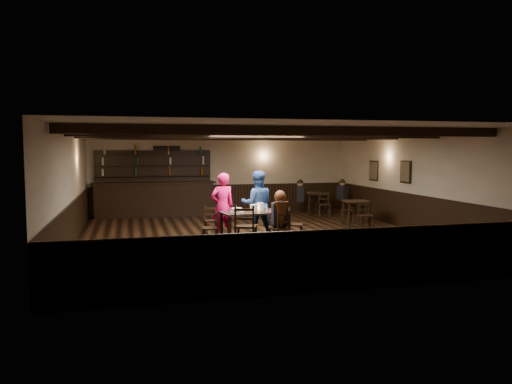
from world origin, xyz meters
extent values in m
plane|color=black|center=(0.00, 0.00, 0.00)|extent=(10.00, 10.00, 0.00)
cube|color=beige|center=(0.00, 5.00, 1.35)|extent=(9.00, 0.02, 2.70)
cube|color=beige|center=(0.00, -5.00, 1.35)|extent=(9.00, 0.02, 2.70)
cube|color=beige|center=(-4.50, 0.00, 1.35)|extent=(0.02, 10.00, 2.70)
cube|color=beige|center=(4.50, 0.00, 1.35)|extent=(0.02, 10.00, 2.70)
cube|color=silver|center=(0.00, 0.00, 2.70)|extent=(9.00, 10.00, 0.02)
cube|color=black|center=(0.00, 4.97, 0.50)|extent=(9.00, 0.04, 1.00)
cube|color=black|center=(0.00, -4.97, 0.50)|extent=(9.00, 0.04, 1.00)
cube|color=black|center=(-4.47, 0.00, 0.50)|extent=(0.04, 10.00, 1.00)
cube|color=black|center=(4.47, 0.00, 0.50)|extent=(0.04, 10.00, 1.00)
cube|color=black|center=(-1.90, 4.97, 1.85)|extent=(0.90, 0.03, 1.00)
cube|color=black|center=(-1.90, 4.95, 1.85)|extent=(0.80, 0.02, 0.90)
cube|color=black|center=(4.47, 0.50, 1.60)|extent=(0.03, 0.55, 0.65)
cube|color=#72664C|center=(4.45, 0.50, 1.60)|extent=(0.02, 0.45, 0.55)
cube|color=black|center=(4.47, 2.40, 1.55)|extent=(0.03, 0.55, 0.65)
cube|color=#72664C|center=(4.45, 2.40, 1.55)|extent=(0.02, 0.45, 0.55)
cube|color=black|center=(0.00, -3.00, 2.60)|extent=(8.90, 0.18, 0.18)
cube|color=black|center=(0.00, -1.00, 2.60)|extent=(8.90, 0.18, 0.18)
cube|color=black|center=(0.00, 1.00, 2.60)|extent=(8.90, 0.18, 0.18)
cube|color=black|center=(0.00, 3.00, 2.60)|extent=(8.90, 0.18, 0.18)
cube|color=black|center=(-0.94, -1.05, 0.36)|extent=(0.07, 0.07, 0.71)
cube|color=black|center=(-1.02, -0.41, 0.36)|extent=(0.07, 0.07, 0.71)
cube|color=black|center=(0.45, -0.88, 0.36)|extent=(0.07, 0.07, 0.71)
cube|color=black|center=(0.37, -0.24, 0.36)|extent=(0.07, 0.07, 0.71)
cube|color=black|center=(-0.28, -0.64, 0.73)|extent=(1.60, 0.94, 0.04)
cube|color=#A5A8AD|center=(-0.33, -0.28, 0.73)|extent=(1.51, 0.22, 0.04)
cube|color=#A5A8AD|center=(-0.24, -1.01, 0.73)|extent=(1.51, 0.22, 0.04)
cube|color=#A5A8AD|center=(0.46, -0.55, 0.73)|extent=(0.12, 0.76, 0.04)
cube|color=#A5A8AD|center=(-1.02, -0.74, 0.73)|extent=(0.12, 0.76, 0.04)
cube|color=black|center=(-0.36, -1.19, 0.24)|extent=(0.05, 0.05, 0.48)
cube|color=black|center=(-0.51, -1.54, 0.24)|extent=(0.05, 0.05, 0.48)
cube|color=black|center=(-0.73, -1.03, 0.24)|extent=(0.05, 0.05, 0.48)
cube|color=black|center=(-0.88, -1.38, 0.24)|extent=(0.05, 0.05, 0.48)
cube|color=black|center=(-0.62, -1.29, 0.50)|extent=(0.61, 0.60, 0.04)
cube|color=black|center=(-0.69, -1.46, 0.76)|extent=(0.45, 0.22, 0.50)
cube|color=black|center=(-0.69, -1.46, 0.71)|extent=(0.38, 0.18, 0.06)
cube|color=black|center=(-0.69, -1.46, 0.91)|extent=(0.38, 0.18, 0.06)
cube|color=black|center=(0.30, -1.03, 0.20)|extent=(0.04, 0.04, 0.40)
cube|color=black|center=(0.41, -1.32, 0.20)|extent=(0.04, 0.04, 0.40)
cube|color=black|center=(-0.01, -1.14, 0.20)|extent=(0.04, 0.04, 0.40)
cube|color=black|center=(0.10, -1.44, 0.20)|extent=(0.04, 0.04, 0.40)
cube|color=black|center=(0.20, -1.23, 0.42)|extent=(0.49, 0.48, 0.04)
cube|color=black|center=(0.25, -1.38, 0.63)|extent=(0.38, 0.16, 0.42)
cube|color=black|center=(0.25, -1.38, 0.58)|extent=(0.32, 0.14, 0.05)
cube|color=black|center=(0.25, -1.38, 0.75)|extent=(0.32, 0.14, 0.05)
cube|color=black|center=(-1.48, -0.55, 0.19)|extent=(0.03, 0.03, 0.38)
cube|color=black|center=(-1.18, -0.57, 0.19)|extent=(0.03, 0.03, 0.38)
cube|color=black|center=(-1.51, -0.87, 0.19)|extent=(0.03, 0.03, 0.38)
cube|color=black|center=(-1.20, -0.89, 0.19)|extent=(0.03, 0.03, 0.38)
cube|color=black|center=(-1.34, -0.72, 0.40)|extent=(0.38, 0.40, 0.04)
cube|color=black|center=(-1.19, -0.73, 0.60)|extent=(0.06, 0.38, 0.40)
cube|color=black|center=(-1.19, -0.73, 0.56)|extent=(0.04, 0.32, 0.04)
cube|color=black|center=(-1.19, -0.73, 0.72)|extent=(0.04, 0.32, 0.04)
cube|color=black|center=(0.83, -0.92, 0.19)|extent=(0.04, 0.04, 0.39)
cube|color=black|center=(0.55, -0.80, 0.19)|extent=(0.04, 0.04, 0.39)
cube|color=black|center=(0.96, -0.62, 0.19)|extent=(0.04, 0.04, 0.39)
cube|color=black|center=(0.68, -0.50, 0.19)|extent=(0.04, 0.04, 0.39)
cube|color=black|center=(0.75, -0.71, 0.41)|extent=(0.48, 0.49, 0.04)
cube|color=black|center=(0.61, -0.65, 0.61)|extent=(0.18, 0.36, 0.41)
cube|color=black|center=(0.61, -0.65, 0.57)|extent=(0.15, 0.31, 0.05)
cube|color=black|center=(0.61, -0.65, 0.73)|extent=(0.15, 0.31, 0.05)
cube|color=black|center=(-1.26, 0.38, 0.19)|extent=(0.03, 0.03, 0.37)
cube|color=black|center=(-1.26, 0.67, 0.19)|extent=(0.03, 0.03, 0.37)
cube|color=black|center=(-0.95, 0.38, 0.19)|extent=(0.03, 0.03, 0.37)
cube|color=black|center=(-0.95, 0.68, 0.19)|extent=(0.03, 0.03, 0.37)
cube|color=black|center=(-1.10, 0.53, 0.39)|extent=(0.36, 0.35, 0.03)
cube|color=black|center=(-1.10, 0.68, 0.58)|extent=(0.36, 0.03, 0.39)
cube|color=black|center=(-1.10, 0.68, 0.54)|extent=(0.31, 0.02, 0.04)
cube|color=black|center=(-1.10, 0.68, 0.70)|extent=(0.31, 0.02, 0.04)
imported|color=#F11477|center=(-0.92, -0.01, 0.83)|extent=(0.67, 0.50, 1.66)
imported|color=navy|center=(0.00, 0.07, 0.85)|extent=(0.92, 0.77, 1.70)
cube|color=black|center=(0.20, -1.11, 0.52)|extent=(0.33, 0.33, 0.14)
cube|color=black|center=(0.20, -1.23, 0.76)|extent=(0.35, 0.21, 0.50)
cylinder|color=black|center=(0.20, -1.23, 0.99)|extent=(0.10, 0.35, 0.35)
sphere|color=#D8A384|center=(0.20, -1.23, 1.15)|extent=(0.22, 0.22, 0.22)
sphere|color=#34160B|center=(0.20, -1.26, 1.16)|extent=(0.27, 0.27, 0.27)
cone|color=#34160B|center=(0.20, -1.37, 0.74)|extent=(0.21, 0.21, 0.62)
cylinder|color=white|center=(-0.69, -0.66, 0.76)|extent=(0.32, 0.32, 0.01)
cylinder|color=white|center=(-0.69, -0.66, 0.81)|extent=(0.26, 0.26, 0.09)
cylinder|color=silver|center=(-0.69, -0.66, 0.79)|extent=(0.27, 0.27, 0.04)
cylinder|color=white|center=(-0.28, -0.69, 0.84)|extent=(0.19, 0.19, 0.17)
cylinder|color=white|center=(-0.08, -0.53, 0.85)|extent=(0.16, 0.16, 0.19)
cylinder|color=#A5A8AD|center=(-0.24, -0.58, 0.77)|extent=(0.06, 0.06, 0.03)
sphere|color=orange|center=(-0.24, -0.58, 0.80)|extent=(0.03, 0.03, 0.03)
cylinder|color=silver|center=(0.04, -0.69, 0.80)|extent=(0.04, 0.04, 0.10)
cylinder|color=#A5A8AD|center=(0.08, -0.67, 0.79)|extent=(0.03, 0.03, 0.08)
cylinder|color=silver|center=(-0.04, -0.51, 0.81)|extent=(0.07, 0.07, 0.11)
cube|color=maroon|center=(0.24, -0.69, 0.75)|extent=(0.38, 0.34, 0.00)
cube|color=#0D1041|center=(0.29, -0.46, 0.75)|extent=(0.36, 0.28, 0.00)
cube|color=black|center=(-2.35, 4.65, 0.55)|extent=(3.83, 0.60, 1.10)
cube|color=black|center=(-2.35, 4.65, 1.12)|extent=(4.03, 0.70, 0.05)
cube|color=black|center=(-2.35, 4.92, 1.10)|extent=(3.83, 0.10, 2.20)
cube|color=black|center=(-2.35, 4.82, 1.35)|extent=(3.73, 0.22, 0.03)
cube|color=black|center=(-2.35, 4.82, 1.70)|extent=(3.73, 0.22, 0.03)
cube|color=black|center=(-2.35, 4.82, 2.05)|extent=(3.73, 0.22, 0.03)
cube|color=black|center=(3.23, 1.05, 0.73)|extent=(0.82, 0.82, 0.04)
cube|color=black|center=(2.89, 0.79, 0.35)|extent=(0.05, 0.05, 0.71)
cube|color=black|center=(2.97, 1.39, 0.35)|extent=(0.05, 0.05, 0.71)
cube|color=black|center=(3.49, 0.71, 0.35)|extent=(0.05, 0.05, 0.71)
cube|color=black|center=(3.56, 1.31, 0.35)|extent=(0.05, 0.05, 0.71)
cube|color=black|center=(3.11, 3.83, 0.73)|extent=(0.95, 0.95, 0.04)
cube|color=black|center=(2.72, 3.61, 0.35)|extent=(0.05, 0.05, 0.71)
cube|color=black|center=(2.89, 4.22, 0.35)|extent=(0.05, 0.05, 0.71)
cube|color=black|center=(3.33, 3.44, 0.35)|extent=(0.05, 0.05, 0.71)
cube|color=black|center=(3.50, 4.05, 0.35)|extent=(0.05, 0.05, 0.71)
cube|color=black|center=(2.43, 3.70, 0.73)|extent=(0.31, 0.41, 0.53)
sphere|color=#D8A384|center=(2.43, 3.70, 1.09)|extent=(0.20, 0.20, 0.20)
sphere|color=black|center=(2.43, 3.70, 1.12)|extent=(0.21, 0.21, 0.21)
cube|color=black|center=(3.97, 3.70, 0.73)|extent=(0.31, 0.40, 0.52)
sphere|color=#D8A384|center=(3.97, 3.70, 1.07)|extent=(0.20, 0.20, 0.20)
sphere|color=black|center=(3.97, 3.70, 1.10)|extent=(0.21, 0.21, 0.21)
camera|label=1|loc=(-3.16, -12.16, 2.26)|focal=35.00mm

